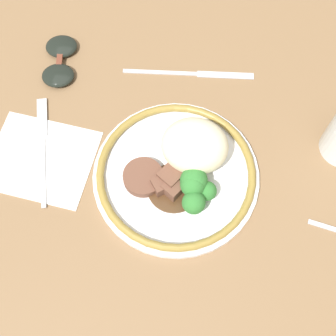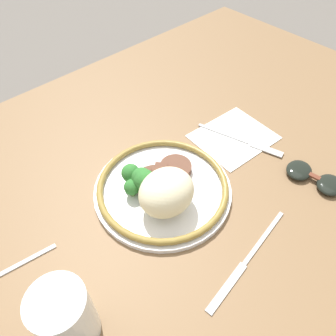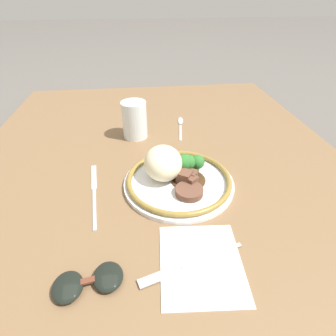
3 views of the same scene
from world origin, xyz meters
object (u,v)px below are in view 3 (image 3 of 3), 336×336
at_px(knife, 94,191).
at_px(spoon, 180,123).
at_px(fork, 183,267).
at_px(sunglasses, 88,282).
at_px(juice_glass, 135,122).
at_px(plate, 176,175).

relative_size(knife, spoon, 1.32).
xyz_separation_m(fork, sunglasses, (-0.01, 0.15, 0.01)).
distance_m(fork, sunglasses, 0.15).
relative_size(juice_glass, knife, 0.49).
relative_size(plate, spoon, 1.50).
xyz_separation_m(fork, knife, (0.22, 0.17, -0.00)).
height_order(juice_glass, spoon, juice_glass).
bearing_deg(juice_glass, plate, -159.84).
bearing_deg(plate, sunglasses, 144.27).
bearing_deg(spoon, knife, 151.31).
distance_m(plate, sunglasses, 0.29).
bearing_deg(spoon, fork, -179.76).
bearing_deg(knife, juice_glass, -28.07).
relative_size(spoon, sunglasses, 1.46).
distance_m(fork, knife, 0.27).
bearing_deg(spoon, sunglasses, 166.12).
height_order(plate, fork, plate).
distance_m(juice_glass, knife, 0.27).
relative_size(plate, juice_glass, 2.32).
height_order(knife, sunglasses, sunglasses).
bearing_deg(spoon, juice_glass, 124.00).
bearing_deg(fork, knife, -69.52).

